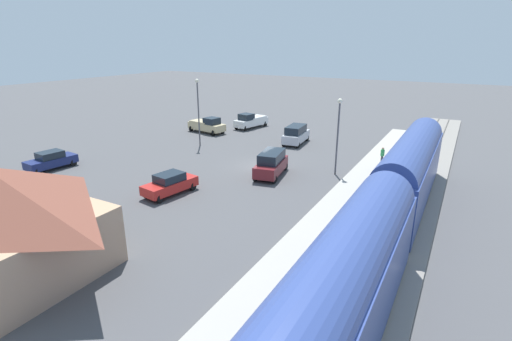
# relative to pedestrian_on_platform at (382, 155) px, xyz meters

# --- Properties ---
(ground_plane) EXTENTS (200.00, 200.00, 0.00)m
(ground_plane) POSITION_rel_pedestrian_on_platform_xyz_m (10.47, 5.71, -1.28)
(ground_plane) COLOR #4C4C4F
(railway_track) EXTENTS (4.80, 70.00, 0.30)m
(railway_track) POSITION_rel_pedestrian_on_platform_xyz_m (-3.53, 5.71, -1.19)
(railway_track) COLOR gray
(railway_track) RESTS_ON ground
(platform) EXTENTS (3.20, 46.00, 0.30)m
(platform) POSITION_rel_pedestrian_on_platform_xyz_m (0.47, 5.71, -1.13)
(platform) COLOR #A8A399
(platform) RESTS_ON ground
(pedestrian_on_platform) EXTENTS (0.36, 0.36, 1.71)m
(pedestrian_on_platform) POSITION_rel_pedestrian_on_platform_xyz_m (0.00, 0.00, 0.00)
(pedestrian_on_platform) COLOR #333338
(pedestrian_on_platform) RESTS_ON platform
(suv_silver) EXTENTS (2.40, 5.06, 2.22)m
(suv_silver) POSITION_rel_pedestrian_on_platform_xyz_m (10.99, -4.37, -0.13)
(suv_silver) COLOR silver
(suv_silver) RESTS_ON ground
(suv_maroon) EXTENTS (2.82, 5.18, 2.22)m
(suv_maroon) POSITION_rel_pedestrian_on_platform_xyz_m (8.31, 7.42, -0.13)
(suv_maroon) COLOR maroon
(suv_maroon) RESTS_ON ground
(pickup_tan) EXTENTS (5.65, 3.15, 2.14)m
(pickup_tan) POSITION_rel_pedestrian_on_platform_xyz_m (23.83, -4.03, -0.25)
(pickup_tan) COLOR #C6B284
(pickup_tan) RESTS_ON ground
(sedan_red) EXTENTS (2.53, 4.73, 1.74)m
(sedan_red) POSITION_rel_pedestrian_on_platform_xyz_m (13.30, 15.43, -0.40)
(sedan_red) COLOR red
(sedan_red) RESTS_ON ground
(sedan_navy) EXTENTS (2.27, 4.66, 1.74)m
(sedan_navy) POSITION_rel_pedestrian_on_platform_xyz_m (27.59, 16.06, -0.40)
(sedan_navy) COLOR navy
(sedan_navy) RESTS_ON ground
(pickup_white) EXTENTS (3.01, 5.68, 2.14)m
(pickup_white) POSITION_rel_pedestrian_on_platform_xyz_m (20.24, -9.54, -0.25)
(pickup_white) COLOR white
(pickup_white) RESTS_ON ground
(light_pole_near_platform) EXTENTS (0.44, 0.44, 6.96)m
(light_pole_near_platform) POSITION_rel_pedestrian_on_platform_xyz_m (3.27, 4.25, 3.17)
(light_pole_near_platform) COLOR #515156
(light_pole_near_platform) RESTS_ON ground
(light_pole_lot_center) EXTENTS (0.44, 0.44, 7.72)m
(light_pole_lot_center) POSITION_rel_pedestrian_on_platform_xyz_m (20.52, 1.99, 3.58)
(light_pole_lot_center) COLOR #515156
(light_pole_lot_center) RESTS_ON ground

